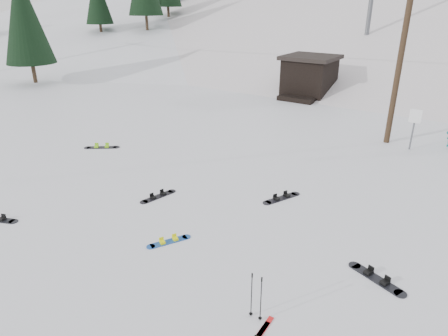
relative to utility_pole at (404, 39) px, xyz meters
The scene contains 13 objects.
ground 14.90m from the utility_pole, 98.13° to the right, with size 200.00×200.00×0.00m, color white.
ski_slope 44.31m from the utility_pole, 92.79° to the left, with size 60.00×75.00×45.00m, color silver.
ridge_left 53.35m from the utility_pole, 138.18° to the left, with size 34.00×85.00×38.00m, color white.
treeline_left 44.65m from the utility_pole, 144.16° to the left, with size 20.00×64.00×10.00m, color black, non-canonical shape.
utility_pole is the anchor object (origin of this frame).
trail_sign 3.60m from the utility_pole, 21.04° to the right, with size 0.50×0.09×1.85m.
lift_hut 10.40m from the utility_pole, 135.24° to the left, with size 3.40×4.10×2.75m.
hero_snowboard 13.33m from the utility_pole, 103.45° to the right, with size 0.74×1.17×0.09m.
ski_poles 13.91m from the utility_pole, 87.66° to the right, with size 0.31×0.08×1.11m.
board_scatter_b 12.36m from the utility_pole, 116.17° to the right, with size 0.50×1.41×0.10m.
board_scatter_c 14.09m from the utility_pole, 142.45° to the right, with size 1.35×1.09×0.11m.
board_scatter_d 11.75m from the utility_pole, 77.50° to the right, with size 1.50×0.76×0.11m.
board_scatter_f 9.38m from the utility_pole, 100.53° to the right, with size 0.78×1.44×0.11m.
Camera 1 is at (5.69, -5.09, 6.29)m, focal length 32.00 mm.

